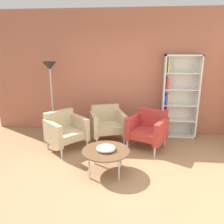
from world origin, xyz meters
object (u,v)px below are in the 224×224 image
Objects in this scene: armchair_spare_guest at (148,129)px; armchair_by_bookshelf at (65,130)px; floor_lamp_torchiere at (50,75)px; armchair_corner_red at (107,123)px; bookshelf_tall at (177,98)px; decorative_bowl at (106,148)px; coffee_table_low at (106,152)px.

armchair_by_bookshelf is at bearing -145.89° from armchair_spare_guest.
floor_lamp_torchiere is (-0.52, 0.77, 1.03)m from armchair_by_bookshelf.
armchair_spare_guest and armchair_corner_red have the same top height.
armchair_corner_red is at bearing -14.22° from armchair_by_bookshelf.
armchair_by_bookshelf is 1.03× the size of armchair_spare_guest.
bookshelf_tall is 1.09× the size of floor_lamp_torchiere.
decorative_bowl is 0.34× the size of armchair_by_bookshelf.
coffee_table_low is at bearing -102.95° from armchair_corner_red.
floor_lamp_torchiere reaches higher than decorative_bowl.
decorative_bowl is at bearing -128.03° from bookshelf_tall.
bookshelf_tall reaches higher than armchair_corner_red.
armchair_corner_red is (0.81, 0.54, 0.00)m from armchair_by_bookshelf.
decorative_bowl is 1.31m from armchair_spare_guest.
armchair_by_bookshelf reaches higher than decorative_bowl.
armchair_by_bookshelf is at bearing 139.46° from coffee_table_low.
coffee_table_low is at bearing 0.00° from decorative_bowl.
coffee_table_low is (-1.42, -1.82, -0.54)m from bookshelf_tall.
bookshelf_tall is 1.71m from armchair_corner_red.
floor_lamp_torchiere reaches higher than armchair_corner_red.
decorative_bowl reaches higher than coffee_table_low.
armchair_spare_guest is at bearing -39.34° from armchair_by_bookshelf.
floor_lamp_torchiere is at bearing 133.00° from decorative_bowl.
bookshelf_tall is 2.15× the size of armchair_corner_red.
decorative_bowl is at bearing -47.00° from floor_lamp_torchiere.
coffee_table_low is 0.06m from decorative_bowl.
armchair_by_bookshelf is at bearing 139.46° from decorative_bowl.
bookshelf_tall is 2.37m from coffee_table_low.
bookshelf_tall is at bearing -24.88° from armchair_by_bookshelf.
floor_lamp_torchiere is at bearing 76.56° from armchair_by_bookshelf.
bookshelf_tall is 2.07× the size of armchair_spare_guest.
armchair_spare_guest is (-0.67, -0.75, -0.50)m from bookshelf_tall.
floor_lamp_torchiere is (-1.48, 1.59, 1.08)m from coffee_table_low.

